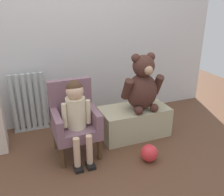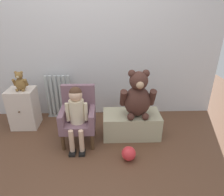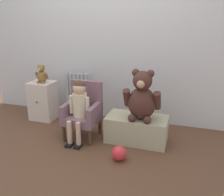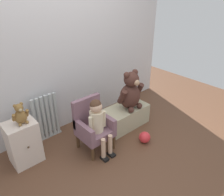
{
  "view_description": "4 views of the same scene",
  "coord_description": "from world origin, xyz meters",
  "px_view_note": "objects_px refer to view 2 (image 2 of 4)",
  "views": [
    {
      "loc": [
        -0.5,
        -1.55,
        1.38
      ],
      "look_at": [
        0.29,
        0.46,
        0.5
      ],
      "focal_mm": 40.0,
      "sensor_mm": 36.0,
      "label": 1
    },
    {
      "loc": [
        0.27,
        -1.62,
        1.53
      ],
      "look_at": [
        0.34,
        0.51,
        0.55
      ],
      "focal_mm": 32.0,
      "sensor_mm": 36.0,
      "label": 2
    },
    {
      "loc": [
        1.13,
        -2.11,
        1.44
      ],
      "look_at": [
        0.31,
        0.46,
        0.54
      ],
      "focal_mm": 40.0,
      "sensor_mm": 36.0,
      "label": 3
    },
    {
      "loc": [
        -1.41,
        -1.41,
        1.95
      ],
      "look_at": [
        0.27,
        0.5,
        0.6
      ],
      "focal_mm": 35.0,
      "sensor_mm": 36.0,
      "label": 4
    }
  ],
  "objects_px": {
    "low_bench": "(131,124)",
    "large_teddy_bear": "(138,96)",
    "radiator": "(59,97)",
    "toy_ball": "(129,153)",
    "child_armchair": "(78,115)",
    "small_dresser": "(24,108)",
    "small_teddy_bear": "(20,82)",
    "child_figure": "(76,109)"
  },
  "relations": [
    {
      "from": "large_teddy_bear",
      "to": "radiator",
      "type": "bearing_deg",
      "value": 152.71
    },
    {
      "from": "child_figure",
      "to": "small_teddy_bear",
      "type": "height_order",
      "value": "small_teddy_bear"
    },
    {
      "from": "small_teddy_bear",
      "to": "toy_ball",
      "type": "relative_size",
      "value": 1.61
    },
    {
      "from": "small_dresser",
      "to": "child_figure",
      "type": "distance_m",
      "value": 0.92
    },
    {
      "from": "child_armchair",
      "to": "small_teddy_bear",
      "type": "relative_size",
      "value": 2.71
    },
    {
      "from": "child_armchair",
      "to": "low_bench",
      "type": "distance_m",
      "value": 0.68
    },
    {
      "from": "large_teddy_bear",
      "to": "small_teddy_bear",
      "type": "distance_m",
      "value": 1.49
    },
    {
      "from": "child_figure",
      "to": "large_teddy_bear",
      "type": "bearing_deg",
      "value": 11.21
    },
    {
      "from": "child_armchair",
      "to": "child_figure",
      "type": "distance_m",
      "value": 0.18
    },
    {
      "from": "low_bench",
      "to": "small_teddy_bear",
      "type": "height_order",
      "value": "small_teddy_bear"
    },
    {
      "from": "small_dresser",
      "to": "small_teddy_bear",
      "type": "bearing_deg",
      "value": -35.27
    },
    {
      "from": "radiator",
      "to": "child_figure",
      "type": "relative_size",
      "value": 0.88
    },
    {
      "from": "child_armchair",
      "to": "low_bench",
      "type": "relative_size",
      "value": 0.96
    },
    {
      "from": "radiator",
      "to": "toy_ball",
      "type": "distance_m",
      "value": 1.37
    },
    {
      "from": "child_armchair",
      "to": "child_figure",
      "type": "relative_size",
      "value": 0.93
    },
    {
      "from": "child_armchair",
      "to": "radiator",
      "type": "bearing_deg",
      "value": 121.54
    },
    {
      "from": "low_bench",
      "to": "large_teddy_bear",
      "type": "distance_m",
      "value": 0.41
    },
    {
      "from": "large_teddy_bear",
      "to": "toy_ball",
      "type": "height_order",
      "value": "large_teddy_bear"
    },
    {
      "from": "radiator",
      "to": "large_teddy_bear",
      "type": "distance_m",
      "value": 1.22
    },
    {
      "from": "child_figure",
      "to": "small_teddy_bear",
      "type": "bearing_deg",
      "value": 150.77
    },
    {
      "from": "large_teddy_bear",
      "to": "toy_ball",
      "type": "distance_m",
      "value": 0.66
    },
    {
      "from": "radiator",
      "to": "small_dresser",
      "type": "bearing_deg",
      "value": -149.45
    },
    {
      "from": "low_bench",
      "to": "child_armchair",
      "type": "bearing_deg",
      "value": -173.65
    },
    {
      "from": "small_dresser",
      "to": "large_teddy_bear",
      "type": "distance_m",
      "value": 1.55
    },
    {
      "from": "small_dresser",
      "to": "toy_ball",
      "type": "bearing_deg",
      "value": -28.34
    },
    {
      "from": "radiator",
      "to": "child_figure",
      "type": "xyz_separation_m",
      "value": [
        0.36,
        -0.69,
        0.16
      ]
    },
    {
      "from": "small_dresser",
      "to": "low_bench",
      "type": "xyz_separation_m",
      "value": [
        1.43,
        -0.26,
        -0.12
      ]
    },
    {
      "from": "child_figure",
      "to": "large_teddy_bear",
      "type": "relative_size",
      "value": 1.27
    },
    {
      "from": "small_dresser",
      "to": "child_figure",
      "type": "xyz_separation_m",
      "value": [
        0.78,
        -0.44,
        0.21
      ]
    },
    {
      "from": "toy_ball",
      "to": "low_bench",
      "type": "bearing_deg",
      "value": 80.28
    },
    {
      "from": "radiator",
      "to": "large_teddy_bear",
      "type": "relative_size",
      "value": 1.12
    },
    {
      "from": "small_dresser",
      "to": "child_armchair",
      "type": "xyz_separation_m",
      "value": [
        0.78,
        -0.33,
        0.06
      ]
    },
    {
      "from": "large_teddy_bear",
      "to": "small_dresser",
      "type": "bearing_deg",
      "value": 168.61
    },
    {
      "from": "radiator",
      "to": "large_teddy_bear",
      "type": "height_order",
      "value": "large_teddy_bear"
    },
    {
      "from": "child_armchair",
      "to": "small_dresser",
      "type": "bearing_deg",
      "value": 157.03
    },
    {
      "from": "radiator",
      "to": "low_bench",
      "type": "bearing_deg",
      "value": -26.68
    },
    {
      "from": "child_armchair",
      "to": "large_teddy_bear",
      "type": "bearing_deg",
      "value": 2.43
    },
    {
      "from": "child_armchair",
      "to": "child_figure",
      "type": "bearing_deg",
      "value": -90.0
    },
    {
      "from": "large_teddy_bear",
      "to": "toy_ball",
      "type": "bearing_deg",
      "value": -107.66
    },
    {
      "from": "child_armchair",
      "to": "toy_ball",
      "type": "height_order",
      "value": "child_armchair"
    },
    {
      "from": "small_teddy_bear",
      "to": "small_dresser",
      "type": "bearing_deg",
      "value": 144.73
    },
    {
      "from": "low_bench",
      "to": "radiator",
      "type": "bearing_deg",
      "value": 153.32
    }
  ]
}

